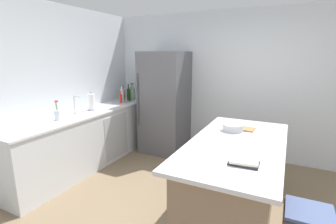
# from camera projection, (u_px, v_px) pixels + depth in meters

# --- Properties ---
(ground_plane) EXTENTS (7.20, 7.20, 0.00)m
(ground_plane) POSITION_uv_depth(u_px,v_px,m) (190.00, 223.00, 2.76)
(ground_plane) COLOR #7A664C
(wall_rear) EXTENTS (6.00, 0.10, 2.60)m
(wall_rear) POSITION_uv_depth(u_px,v_px,m) (237.00, 85.00, 4.43)
(wall_rear) COLOR silver
(wall_rear) RESTS_ON ground_plane
(wall_left) EXTENTS (0.10, 6.00, 2.60)m
(wall_left) POSITION_uv_depth(u_px,v_px,m) (31.00, 93.00, 3.52)
(wall_left) COLOR silver
(wall_left) RESTS_ON ground_plane
(counter_run_left) EXTENTS (0.65, 2.91, 0.92)m
(counter_run_left) POSITION_uv_depth(u_px,v_px,m) (88.00, 139.00, 4.14)
(counter_run_left) COLOR silver
(counter_run_left) RESTS_ON ground_plane
(kitchen_island) EXTENTS (0.96, 2.00, 0.92)m
(kitchen_island) POSITION_uv_depth(u_px,v_px,m) (234.00, 180.00, 2.76)
(kitchen_island) COLOR #8E755B
(kitchen_island) RESTS_ON ground_plane
(refrigerator) EXTENTS (0.79, 0.78, 1.90)m
(refrigerator) POSITION_uv_depth(u_px,v_px,m) (165.00, 103.00, 4.68)
(refrigerator) COLOR #56565B
(refrigerator) RESTS_ON ground_plane
(sink_faucet) EXTENTS (0.15, 0.05, 0.30)m
(sink_faucet) POSITION_uv_depth(u_px,v_px,m) (75.00, 104.00, 3.87)
(sink_faucet) COLOR silver
(sink_faucet) RESTS_ON counter_run_left
(flower_vase) EXTENTS (0.09, 0.09, 0.30)m
(flower_vase) POSITION_uv_depth(u_px,v_px,m) (57.00, 114.00, 3.50)
(flower_vase) COLOR silver
(flower_vase) RESTS_ON counter_run_left
(paper_towel_roll) EXTENTS (0.14, 0.14, 0.31)m
(paper_towel_roll) POSITION_uv_depth(u_px,v_px,m) (91.00, 102.00, 4.14)
(paper_towel_roll) COLOR gray
(paper_towel_roll) RESTS_ON counter_run_left
(olive_oil_bottle) EXTENTS (0.06, 0.06, 0.33)m
(olive_oil_bottle) POSITION_uv_depth(u_px,v_px,m) (132.00, 93.00, 5.17)
(olive_oil_bottle) COLOR olive
(olive_oil_bottle) RESTS_ON counter_run_left
(gin_bottle) EXTENTS (0.07, 0.07, 0.35)m
(gin_bottle) POSITION_uv_depth(u_px,v_px,m) (133.00, 94.00, 5.05)
(gin_bottle) COLOR #8CB79E
(gin_bottle) RESTS_ON counter_run_left
(wine_bottle) EXTENTS (0.07, 0.07, 0.34)m
(wine_bottle) POSITION_uv_depth(u_px,v_px,m) (129.00, 94.00, 4.99)
(wine_bottle) COLOR #19381E
(wine_bottle) RESTS_ON counter_run_left
(vinegar_bottle) EXTENTS (0.06, 0.06, 0.31)m
(vinegar_bottle) POSITION_uv_depth(u_px,v_px,m) (123.00, 95.00, 4.94)
(vinegar_bottle) COLOR #994C23
(vinegar_bottle) RESTS_ON counter_run_left
(soda_bottle) EXTENTS (0.07, 0.07, 0.34)m
(soda_bottle) POSITION_uv_depth(u_px,v_px,m) (122.00, 95.00, 4.84)
(soda_bottle) COLOR silver
(soda_bottle) RESTS_ON counter_run_left
(hot_sauce_bottle) EXTENTS (0.05, 0.05, 0.24)m
(hot_sauce_bottle) POSITION_uv_depth(u_px,v_px,m) (121.00, 98.00, 4.75)
(hot_sauce_bottle) COLOR red
(hot_sauce_bottle) RESTS_ON counter_run_left
(cookbook_stack) EXTENTS (0.25, 0.19, 0.04)m
(cookbook_stack) POSITION_uv_depth(u_px,v_px,m) (244.00, 162.00, 2.12)
(cookbook_stack) COLOR #2D2D33
(cookbook_stack) RESTS_ON kitchen_island
(mixing_bowl) EXTENTS (0.25, 0.25, 0.08)m
(mixing_bowl) POSITION_uv_depth(u_px,v_px,m) (233.00, 128.00, 3.05)
(mixing_bowl) COLOR #B2B5BA
(mixing_bowl) RESTS_ON kitchen_island
(cutting_board) EXTENTS (0.32, 0.20, 0.02)m
(cutting_board) POSITION_uv_depth(u_px,v_px,m) (242.00, 128.00, 3.13)
(cutting_board) COLOR #9E7042
(cutting_board) RESTS_ON kitchen_island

